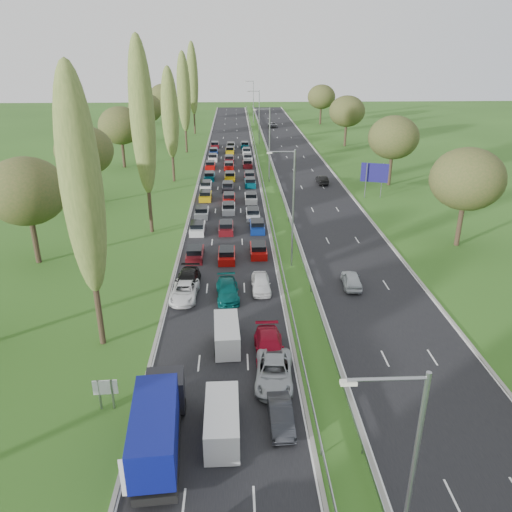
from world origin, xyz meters
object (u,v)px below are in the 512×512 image
object	(u,v)px
near_car_3	(188,281)
info_sign	(106,390)
white_van_front	(222,419)
direction_sign	(374,174)
white_van_rear	(227,333)
blue_lorry	(158,424)
near_car_2	(185,291)

from	to	relation	value
near_car_3	info_sign	bearing A→B (deg)	-99.72
near_car_3	white_van_front	world-z (taller)	white_van_front
info_sign	direction_sign	bearing A→B (deg)	58.10
info_sign	near_car_3	bearing A→B (deg)	77.76
white_van_rear	white_van_front	bearing A→B (deg)	-93.60
info_sign	blue_lorry	bearing A→B (deg)	-44.59
white_van_front	direction_sign	size ratio (longest dim) A/B	0.95
direction_sign	white_van_front	bearing A→B (deg)	-113.87
direction_sign	near_car_2	bearing A→B (deg)	-128.68
near_car_2	direction_sign	bearing A→B (deg)	54.17
near_car_2	near_car_3	bearing A→B (deg)	89.71
near_car_3	info_sign	world-z (taller)	info_sign
near_car_3	white_van_rear	xyz separation A→B (m)	(3.78, -9.61, 0.18)
near_car_2	white_van_rear	world-z (taller)	white_van_rear
near_car_2	white_van_front	bearing A→B (deg)	-74.86
white_van_front	white_van_rear	bearing A→B (deg)	88.40
white_van_front	direction_sign	bearing A→B (deg)	65.45
near_car_3	direction_sign	bearing A→B (deg)	52.15
white_van_front	info_sign	bearing A→B (deg)	160.52
near_car_3	white_van_front	xyz separation A→B (m)	(3.62, -19.11, 0.24)
direction_sign	white_van_rear	bearing A→B (deg)	-118.62
white_van_rear	near_car_3	bearing A→B (deg)	108.78
blue_lorry	direction_sign	distance (m)	55.93
near_car_2	white_van_front	xyz separation A→B (m)	(3.73, -17.14, 0.32)
white_van_front	info_sign	xyz separation A→B (m)	(-7.24, 2.46, 0.35)
near_car_2	white_van_rear	distance (m)	8.57
blue_lorry	white_van_front	distance (m)	3.78
near_car_2	direction_sign	xyz separation A→B (m)	(25.30, 31.60, 2.86)
blue_lorry	white_van_front	xyz separation A→B (m)	(3.47, 1.25, -0.83)
white_van_front	white_van_rear	world-z (taller)	white_van_front
near_car_2	near_car_3	size ratio (longest dim) A/B	0.94
near_car_3	blue_lorry	size ratio (longest dim) A/B	0.63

